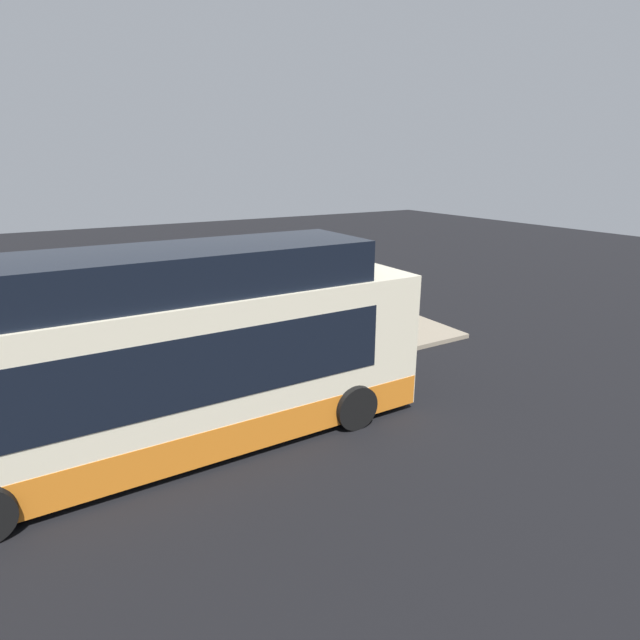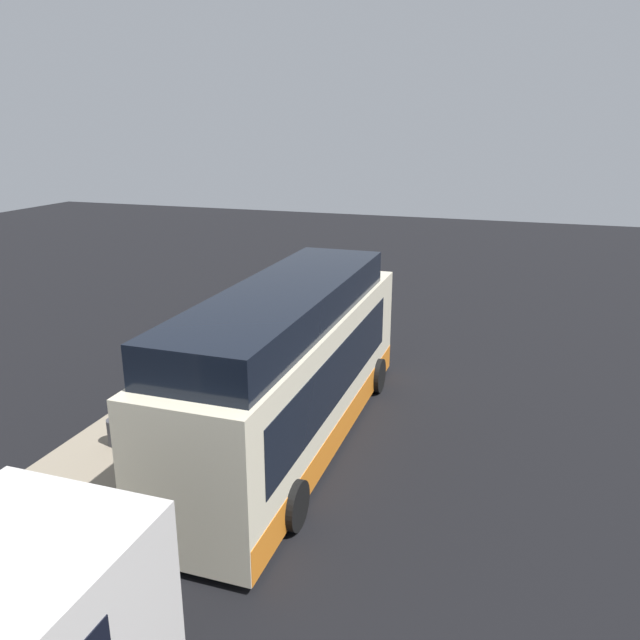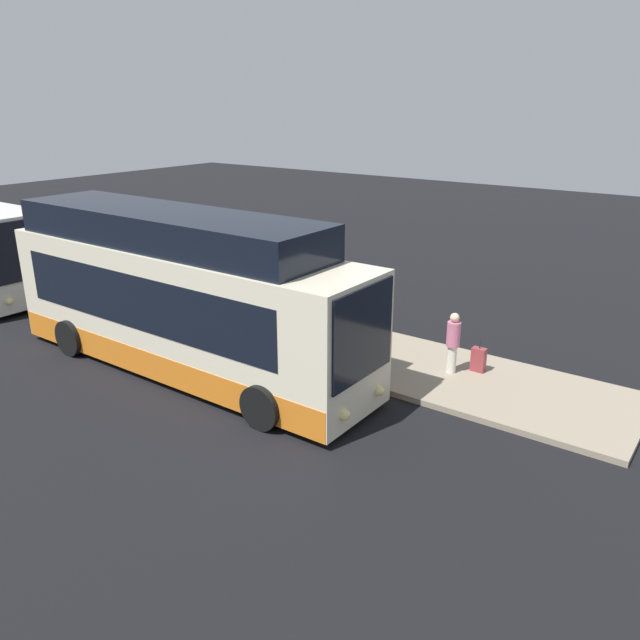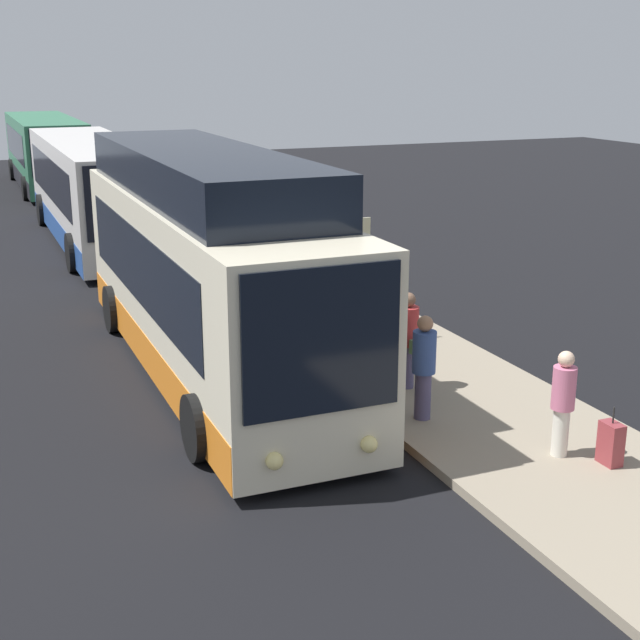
# 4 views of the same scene
# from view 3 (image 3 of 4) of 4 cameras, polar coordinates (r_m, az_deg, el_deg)

# --- Properties ---
(ground) EXTENTS (80.00, 80.00, 0.00)m
(ground) POSITION_cam_3_polar(r_m,az_deg,el_deg) (16.54, -11.09, -4.48)
(ground) COLOR black
(platform) EXTENTS (20.00, 3.48, 0.14)m
(platform) POSITION_cam_3_polar(r_m,az_deg,el_deg) (18.74, -3.69, -0.98)
(platform) COLOR gray
(platform) RESTS_ON ground
(bus_lead) EXTENTS (10.75, 2.77, 4.08)m
(bus_lead) POSITION_cam_3_polar(r_m,az_deg,el_deg) (16.07, -12.57, 1.77)
(bus_lead) COLOR beige
(bus_lead) RESTS_ON ground
(passenger_boarding) EXTENTS (0.46, 0.46, 1.69)m
(passenger_boarding) POSITION_cam_3_polar(r_m,az_deg,el_deg) (15.63, 3.78, -1.38)
(passenger_boarding) COLOR #4C476B
(passenger_boarding) RESTS_ON platform
(passenger_waiting) EXTENTS (0.61, 0.45, 1.70)m
(passenger_waiting) POSITION_cam_3_polar(r_m,az_deg,el_deg) (16.65, 0.71, -0.02)
(passenger_waiting) COLOR #4C476B
(passenger_waiting) RESTS_ON platform
(passenger_with_bags) EXTENTS (0.39, 0.39, 1.57)m
(passenger_with_bags) POSITION_cam_3_polar(r_m,az_deg,el_deg) (15.76, 12.07, -1.85)
(passenger_with_bags) COLOR silver
(passenger_with_bags) RESTS_ON platform
(suitcase) EXTENTS (0.35, 0.22, 0.86)m
(suitcase) POSITION_cam_3_polar(r_m,az_deg,el_deg) (16.19, 14.28, -3.53)
(suitcase) COLOR maroon
(suitcase) RESTS_ON platform
(sign_post) EXTENTS (0.10, 0.68, 2.55)m
(sign_post) POSITION_cam_3_polar(r_m,az_deg,el_deg) (18.24, -5.90, 4.00)
(sign_post) COLOR #4C4C51
(sign_post) RESTS_ON platform
(trash_bin) EXTENTS (0.44, 0.44, 0.65)m
(trash_bin) POSITION_cam_3_polar(r_m,az_deg,el_deg) (20.21, -7.22, 1.64)
(trash_bin) COLOR #3F3F44
(trash_bin) RESTS_ON platform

